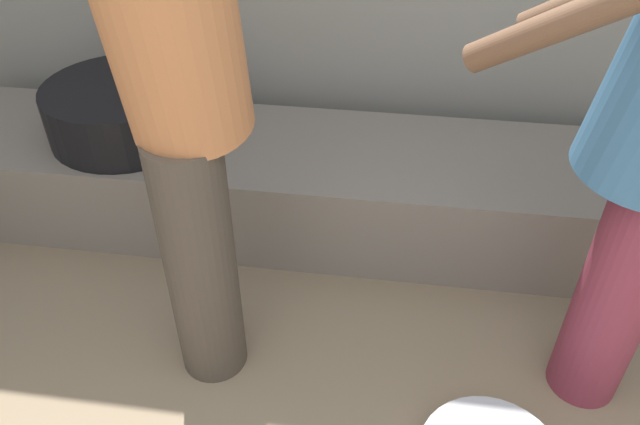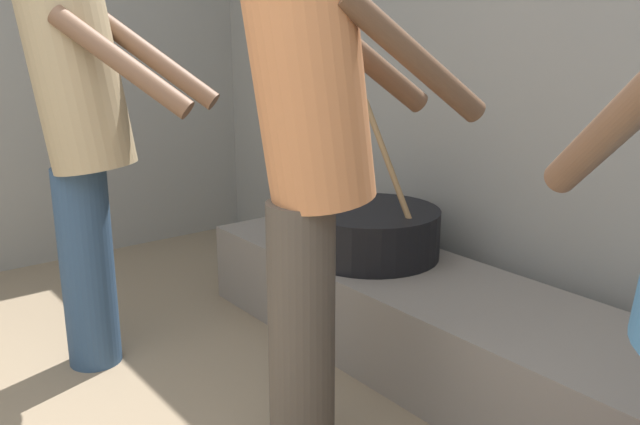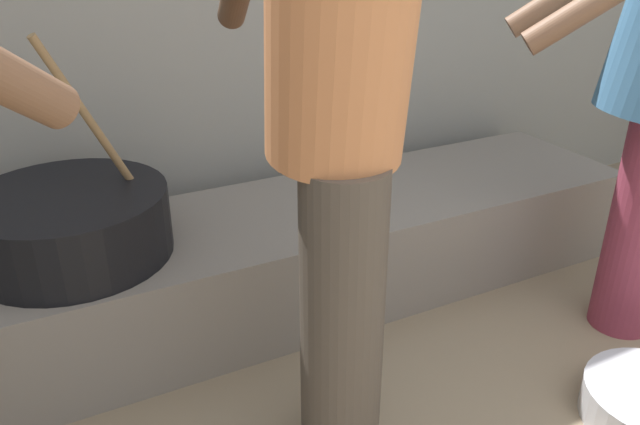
{
  "view_description": "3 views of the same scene",
  "coord_description": "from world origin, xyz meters",
  "views": [
    {
      "loc": [
        0.1,
        0.08,
        1.57
      ],
      "look_at": [
        -0.07,
        1.29,
        0.61
      ],
      "focal_mm": 34.37,
      "sensor_mm": 36.0,
      "label": 1
    },
    {
      "loc": [
        1.07,
        0.2,
        1.27
      ],
      "look_at": [
        -0.51,
        1.42,
        0.72
      ],
      "focal_mm": 37.64,
      "sensor_mm": 36.0,
      "label": 2
    },
    {
      "loc": [
        -1.0,
        0.2,
        1.28
      ],
      "look_at": [
        -0.39,
        1.4,
        0.64
      ],
      "focal_mm": 35.29,
      "sensor_mm": 36.0,
      "label": 3
    }
  ],
  "objects": [
    {
      "name": "cook_in_tan_shirt",
      "position": [
        -1.35,
        1.0,
        0.93
      ],
      "size": [
        0.71,
        0.69,
        1.62
      ],
      "color": "navy",
      "rests_on": "ground_plane"
    },
    {
      "name": "cook_in_orange_shirt",
      "position": [
        -0.39,
        1.3,
        0.96
      ],
      "size": [
        0.43,
        0.73,
        1.66
      ],
      "color": "#4C4238",
      "rests_on": "ground_plane"
    },
    {
      "name": "hearth_ledge",
      "position": [
        -0.28,
        1.99,
        0.18
      ],
      "size": [
        2.79,
        0.6,
        0.36
      ],
      "primitive_type": "cube",
      "color": "slate",
      "rests_on": "ground_plane"
    },
    {
      "name": "cooking_pot_main",
      "position": [
        -0.91,
        2.0,
        0.46
      ],
      "size": [
        0.57,
        0.57,
        0.65
      ],
      "color": "black",
      "rests_on": "hearth_ledge"
    }
  ]
}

